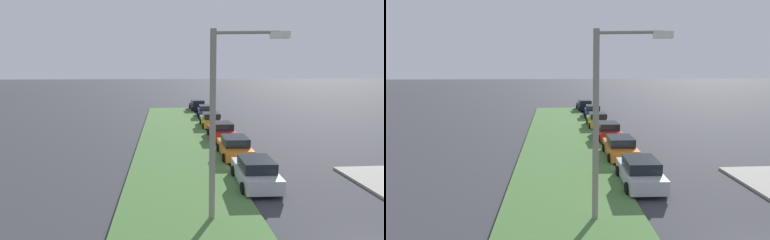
% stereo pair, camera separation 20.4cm
% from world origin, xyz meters
% --- Properties ---
extents(grass_median, '(60.00, 6.00, 0.12)m').
position_xyz_m(grass_median, '(10.00, 6.27, 0.06)').
color(grass_median, '#477238').
rests_on(grass_median, ground).
extents(parked_car_silver, '(4.35, 2.11, 1.47)m').
position_xyz_m(parked_car_silver, '(7.64, 2.51, 0.72)').
color(parked_car_silver, '#B2B5BA').
rests_on(parked_car_silver, ground).
extents(parked_car_orange, '(4.34, 2.09, 1.47)m').
position_xyz_m(parked_car_orange, '(13.06, 2.48, 0.72)').
color(parked_car_orange, orange).
rests_on(parked_car_orange, ground).
extents(parked_car_red, '(4.33, 2.07, 1.47)m').
position_xyz_m(parked_car_red, '(18.90, 2.38, 0.72)').
color(parked_car_red, red).
rests_on(parked_car_red, ground).
extents(parked_car_yellow, '(4.32, 2.06, 1.47)m').
position_xyz_m(parked_car_yellow, '(24.68, 2.48, 0.72)').
color(parked_car_yellow, gold).
rests_on(parked_car_yellow, ground).
extents(parked_car_blue, '(4.39, 2.21, 1.47)m').
position_xyz_m(parked_car_blue, '(31.29, 2.19, 0.72)').
color(parked_car_blue, '#23389E').
rests_on(parked_car_blue, ground).
extents(parked_car_black, '(4.38, 2.17, 1.47)m').
position_xyz_m(parked_car_black, '(37.56, 2.58, 0.72)').
color(parked_car_black, black).
rests_on(parked_car_black, ground).
extents(streetlight, '(0.80, 2.86, 7.50)m').
position_xyz_m(streetlight, '(3.72, 4.99, 4.39)').
color(streetlight, gray).
rests_on(streetlight, ground).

